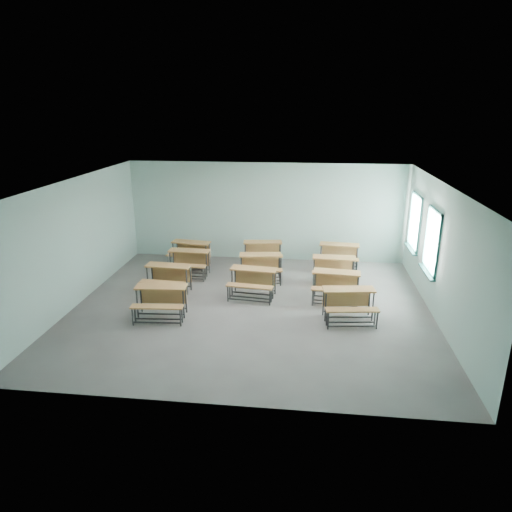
# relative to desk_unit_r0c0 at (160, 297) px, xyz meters

# --- Properties ---
(room) EXTENTS (9.04, 8.04, 3.24)m
(room) POSITION_rel_desk_unit_r0c0_xyz_m (2.19, 0.80, 1.08)
(room) COLOR slate
(room) RESTS_ON ground
(desk_unit_r0c0) EXTENTS (1.29, 0.91, 0.77)m
(desk_unit_r0c0) POSITION_rel_desk_unit_r0c0_xyz_m (0.00, 0.00, 0.00)
(desk_unit_r0c0) COLOR #A6713C
(desk_unit_r0c0) RESTS_ON ground
(desk_unit_r0c2) EXTENTS (1.32, 0.97, 0.77)m
(desk_unit_r0c2) POSITION_rel_desk_unit_r0c0_xyz_m (4.51, 0.34, 0.00)
(desk_unit_r0c2) COLOR #A6713C
(desk_unit_r0c2) RESTS_ON ground
(desk_unit_r1c0) EXTENTS (1.28, 0.90, 0.77)m
(desk_unit_r1c0) POSITION_rel_desk_unit_r0c0_xyz_m (-0.29, 1.50, 0.00)
(desk_unit_r1c0) COLOR #A6713C
(desk_unit_r1c0) RESTS_ON ground
(desk_unit_r1c1) EXTENTS (1.31, 0.95, 0.77)m
(desk_unit_r1c1) POSITION_rel_desk_unit_r0c0_xyz_m (2.06, 1.51, 0.00)
(desk_unit_r1c1) COLOR #A6713C
(desk_unit_r1c1) RESTS_ON ground
(desk_unit_r1c2) EXTENTS (1.30, 0.93, 0.77)m
(desk_unit_r1c2) POSITION_rel_desk_unit_r0c0_xyz_m (4.27, 1.51, 0.00)
(desk_unit_r1c2) COLOR #A6713C
(desk_unit_r1c2) RESTS_ON ground
(desk_unit_r2c0) EXTENTS (1.24, 0.85, 0.77)m
(desk_unit_r2c0) POSITION_rel_desk_unit_r0c0_xyz_m (-0.06, 2.88, 0.00)
(desk_unit_r2c0) COLOR #A6713C
(desk_unit_r2c0) RESTS_ON ground
(desk_unit_r2c1) EXTENTS (1.32, 0.98, 0.77)m
(desk_unit_r2c1) POSITION_rel_desk_unit_r0c0_xyz_m (2.14, 2.75, 0.00)
(desk_unit_r2c1) COLOR #A6713C
(desk_unit_r2c1) RESTS_ON ground
(desk_unit_r2c2) EXTENTS (1.24, 0.84, 0.77)m
(desk_unit_r2c2) POSITION_rel_desk_unit_r0c0_xyz_m (4.26, 2.73, 0.00)
(desk_unit_r2c2) COLOR #A6713C
(desk_unit_r2c2) RESTS_ON ground
(desk_unit_r3c0) EXTENTS (1.33, 0.98, 0.77)m
(desk_unit_r3c0) POSITION_rel_desk_unit_r0c0_xyz_m (-0.24, 3.78, 0.00)
(desk_unit_r3c0) COLOR #A6713C
(desk_unit_r3c0) RESTS_ON ground
(desk_unit_r3c1) EXTENTS (1.32, 0.97, 0.77)m
(desk_unit_r3c1) POSITION_rel_desk_unit_r0c0_xyz_m (2.07, 4.05, 0.00)
(desk_unit_r3c1) COLOR #A6713C
(desk_unit_r3c1) RESTS_ON ground
(desk_unit_r3c2) EXTENTS (1.30, 0.93, 0.77)m
(desk_unit_r3c2) POSITION_rel_desk_unit_r0c0_xyz_m (4.48, 4.06, 0.00)
(desk_unit_r3c2) COLOR #A6713C
(desk_unit_r3c2) RESTS_ON ground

